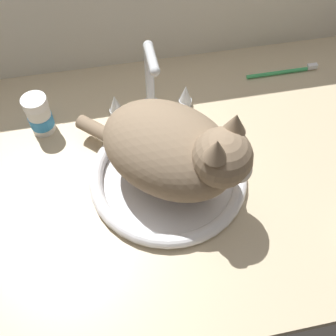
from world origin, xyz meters
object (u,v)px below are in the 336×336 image
object	(u,v)px
pill_bottle	(40,116)
toothbrush	(284,72)
sink_basin	(168,176)
cat	(177,151)
faucet	(151,88)

from	to	relation	value
pill_bottle	toothbrush	distance (cm)	61.96
sink_basin	cat	bearing A→B (deg)	-44.02
sink_basin	faucet	bearing A→B (deg)	90.00
sink_basin	cat	size ratio (longest dim) A/B	0.96
pill_bottle	sink_basin	bearing A→B (deg)	-37.29
pill_bottle	cat	bearing A→B (deg)	-37.67
sink_basin	pill_bottle	world-z (taller)	pill_bottle
sink_basin	pill_bottle	bearing A→B (deg)	142.71
faucet	toothbrush	distance (cm)	37.33
faucet	cat	xyz separation A→B (cm)	(1.38, -21.26, 3.34)
toothbrush	cat	bearing A→B (deg)	-140.94
toothbrush	pill_bottle	bearing A→B (deg)	-173.05
sink_basin	pill_bottle	size ratio (longest dim) A/B	3.40
sink_basin	cat	distance (cm)	9.83
cat	sink_basin	bearing A→B (deg)	135.98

